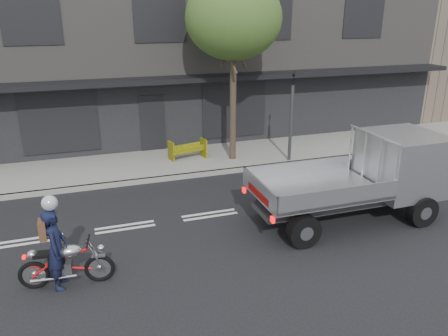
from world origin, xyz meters
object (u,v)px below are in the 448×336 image
Objects in this scene: street_tree at (234,19)px; flatbed_ute at (387,168)px; traffic_light_pole at (291,122)px; motorcycle at (66,263)px; construction_barrier at (189,151)px; rider at (56,249)px.

street_tree is 7.34m from flatbed_ute.
flatbed_ute is at bearing -83.61° from traffic_light_pole.
traffic_light_pole is 9.88m from motorcycle.
construction_barrier is at bearing 125.10° from flatbed_ute.
motorcycle reaches higher than construction_barrier.
construction_barrier is (-1.66, 0.31, -4.74)m from street_tree.
traffic_light_pole is at bearing -17.62° from construction_barrier.
rider is at bearing -172.79° from motorcycle.
flatbed_ute is (8.74, 0.77, 0.51)m from rider.
flatbed_ute reaches higher than construction_barrier.
construction_barrier is at bearing -26.58° from rider.
street_tree is 4.89× the size of construction_barrier.
street_tree is at bearing 114.20° from flatbed_ute.
construction_barrier is (4.54, 6.78, -0.36)m from rider.
flatbed_ute is (0.54, -4.85, -0.24)m from traffic_light_pole.
motorcycle is 8.08m from construction_barrier.
flatbed_ute is at bearing -55.05° from construction_barrier.
rider is 8.17m from construction_barrier.
motorcycle is at bearing -122.93° from construction_barrier.
traffic_light_pole reaches higher than rider.
street_tree reaches higher than flatbed_ute.
street_tree reaches higher than rider.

